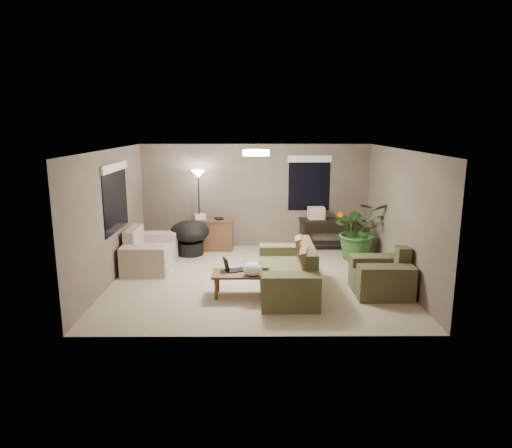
{
  "coord_description": "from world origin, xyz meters",
  "views": [
    {
      "loc": [
        -0.05,
        -8.49,
        2.94
      ],
      "look_at": [
        0.0,
        0.2,
        1.05
      ],
      "focal_mm": 32.0,
      "sensor_mm": 36.0,
      "label": 1
    }
  ],
  "objects_px": {
    "main_sofa": "(289,274)",
    "floor_lamp": "(198,184)",
    "houseplant": "(359,237)",
    "console_table": "(326,231)",
    "papasan_chair": "(190,235)",
    "loveseat": "(149,253)",
    "desk": "(211,234)",
    "armchair": "(382,277)",
    "cat_scratching_post": "(364,252)",
    "coffee_table": "(241,276)"
  },
  "relations": [
    {
      "from": "console_table",
      "to": "desk",
      "type": "bearing_deg",
      "value": -179.72
    },
    {
      "from": "console_table",
      "to": "houseplant",
      "type": "relative_size",
      "value": 0.98
    },
    {
      "from": "papasan_chair",
      "to": "houseplant",
      "type": "xyz_separation_m",
      "value": [
        3.81,
        -0.4,
        0.05
      ]
    },
    {
      "from": "papasan_chair",
      "to": "loveseat",
      "type": "bearing_deg",
      "value": -127.98
    },
    {
      "from": "floor_lamp",
      "to": "houseplant",
      "type": "relative_size",
      "value": 1.44
    },
    {
      "from": "main_sofa",
      "to": "cat_scratching_post",
      "type": "bearing_deg",
      "value": 44.31
    },
    {
      "from": "houseplant",
      "to": "console_table",
      "type": "bearing_deg",
      "value": 125.34
    },
    {
      "from": "main_sofa",
      "to": "console_table",
      "type": "height_order",
      "value": "main_sofa"
    },
    {
      "from": "cat_scratching_post",
      "to": "console_table",
      "type": "bearing_deg",
      "value": 122.48
    },
    {
      "from": "main_sofa",
      "to": "desk",
      "type": "relative_size",
      "value": 2.0
    },
    {
      "from": "armchair",
      "to": "coffee_table",
      "type": "height_order",
      "value": "armchair"
    },
    {
      "from": "papasan_chair",
      "to": "cat_scratching_post",
      "type": "height_order",
      "value": "papasan_chair"
    },
    {
      "from": "console_table",
      "to": "cat_scratching_post",
      "type": "distance_m",
      "value": 1.27
    },
    {
      "from": "floor_lamp",
      "to": "cat_scratching_post",
      "type": "bearing_deg",
      "value": -15.85
    },
    {
      "from": "armchair",
      "to": "floor_lamp",
      "type": "relative_size",
      "value": 0.52
    },
    {
      "from": "desk",
      "to": "papasan_chair",
      "type": "height_order",
      "value": "papasan_chair"
    },
    {
      "from": "loveseat",
      "to": "cat_scratching_post",
      "type": "height_order",
      "value": "loveseat"
    },
    {
      "from": "loveseat",
      "to": "papasan_chair",
      "type": "distance_m",
      "value": 1.22
    },
    {
      "from": "desk",
      "to": "papasan_chair",
      "type": "xyz_separation_m",
      "value": [
        -0.44,
        -0.43,
        0.09
      ]
    },
    {
      "from": "desk",
      "to": "coffee_table",
      "type": "bearing_deg",
      "value": -75.27
    },
    {
      "from": "coffee_table",
      "to": "armchair",
      "type": "bearing_deg",
      "value": 2.2
    },
    {
      "from": "desk",
      "to": "console_table",
      "type": "height_order",
      "value": "same"
    },
    {
      "from": "loveseat",
      "to": "houseplant",
      "type": "xyz_separation_m",
      "value": [
        4.55,
        0.55,
        0.22
      ]
    },
    {
      "from": "desk",
      "to": "papasan_chair",
      "type": "relative_size",
      "value": 1.04
    },
    {
      "from": "floor_lamp",
      "to": "papasan_chair",
      "type": "bearing_deg",
      "value": -110.83
    },
    {
      "from": "floor_lamp",
      "to": "cat_scratching_post",
      "type": "relative_size",
      "value": 3.82
    },
    {
      "from": "armchair",
      "to": "cat_scratching_post",
      "type": "xyz_separation_m",
      "value": [
        0.14,
        1.9,
        -0.08
      ]
    },
    {
      "from": "main_sofa",
      "to": "papasan_chair",
      "type": "relative_size",
      "value": 2.07
    },
    {
      "from": "houseplant",
      "to": "desk",
      "type": "bearing_deg",
      "value": 166.11
    },
    {
      "from": "armchair",
      "to": "cat_scratching_post",
      "type": "distance_m",
      "value": 1.91
    },
    {
      "from": "desk",
      "to": "loveseat",
      "type": "bearing_deg",
      "value": -130.49
    },
    {
      "from": "armchair",
      "to": "loveseat",
      "type": "bearing_deg",
      "value": 160.79
    },
    {
      "from": "main_sofa",
      "to": "armchair",
      "type": "xyz_separation_m",
      "value": [
        1.64,
        -0.17,
        0.0
      ]
    },
    {
      "from": "armchair",
      "to": "desk",
      "type": "relative_size",
      "value": 0.91
    },
    {
      "from": "armchair",
      "to": "floor_lamp",
      "type": "distance_m",
      "value": 4.82
    },
    {
      "from": "main_sofa",
      "to": "floor_lamp",
      "type": "relative_size",
      "value": 1.15
    },
    {
      "from": "loveseat",
      "to": "main_sofa",
      "type": "bearing_deg",
      "value": -26.13
    },
    {
      "from": "loveseat",
      "to": "desk",
      "type": "distance_m",
      "value": 1.82
    },
    {
      "from": "main_sofa",
      "to": "floor_lamp",
      "type": "bearing_deg",
      "value": 124.75
    },
    {
      "from": "armchair",
      "to": "houseplant",
      "type": "distance_m",
      "value": 2.12
    },
    {
      "from": "papasan_chair",
      "to": "cat_scratching_post",
      "type": "relative_size",
      "value": 2.12
    },
    {
      "from": "loveseat",
      "to": "coffee_table",
      "type": "bearing_deg",
      "value": -39.95
    },
    {
      "from": "loveseat",
      "to": "desk",
      "type": "bearing_deg",
      "value": 49.51
    },
    {
      "from": "armchair",
      "to": "console_table",
      "type": "bearing_deg",
      "value": 100.24
    },
    {
      "from": "floor_lamp",
      "to": "armchair",
      "type": "bearing_deg",
      "value": -39.6
    },
    {
      "from": "loveseat",
      "to": "coffee_table",
      "type": "height_order",
      "value": "loveseat"
    },
    {
      "from": "floor_lamp",
      "to": "houseplant",
      "type": "distance_m",
      "value": 3.89
    },
    {
      "from": "armchair",
      "to": "coffee_table",
      "type": "distance_m",
      "value": 2.5
    },
    {
      "from": "loveseat",
      "to": "cat_scratching_post",
      "type": "bearing_deg",
      "value": 4.2
    },
    {
      "from": "main_sofa",
      "to": "console_table",
      "type": "relative_size",
      "value": 1.69
    }
  ]
}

